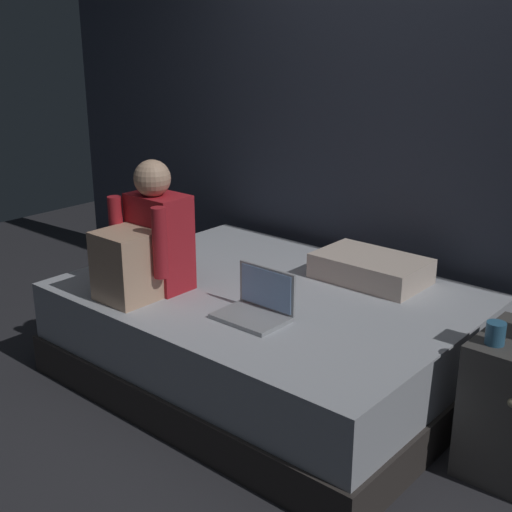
{
  "coord_description": "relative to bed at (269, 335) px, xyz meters",
  "views": [
    {
      "loc": [
        1.82,
        -2.15,
        1.75
      ],
      "look_at": [
        -0.11,
        0.1,
        0.74
      ],
      "focal_mm": 47.7,
      "sensor_mm": 36.0,
      "label": 1
    }
  ],
  "objects": [
    {
      "name": "ground_plane",
      "position": [
        0.2,
        -0.3,
        -0.24
      ],
      "size": [
        8.0,
        8.0,
        0.0
      ],
      "primitive_type": "plane",
      "color": "#2D2D33"
    },
    {
      "name": "mug",
      "position": [
        1.17,
        -0.05,
        0.39
      ],
      "size": [
        0.08,
        0.08,
        0.09
      ],
      "primitive_type": "cylinder",
      "color": "teal",
      "rests_on": "nightstand"
    },
    {
      "name": "bed",
      "position": [
        0.0,
        0.0,
        0.0
      ],
      "size": [
        2.0,
        1.5,
        0.49
      ],
      "color": "#332D2B",
      "rests_on": "ground_plane"
    },
    {
      "name": "person_sitting",
      "position": [
        -0.44,
        -0.41,
        0.5
      ],
      "size": [
        0.39,
        0.44,
        0.66
      ],
      "color": "#B21E28",
      "rests_on": "bed"
    },
    {
      "name": "laptop",
      "position": [
        0.17,
        -0.29,
        0.3
      ],
      "size": [
        0.32,
        0.23,
        0.22
      ],
      "color": "#9EA0A5",
      "rests_on": "bed"
    },
    {
      "name": "pillow",
      "position": [
        0.31,
        0.45,
        0.31
      ],
      "size": [
        0.56,
        0.36,
        0.13
      ],
      "primitive_type": "cube",
      "color": "beige",
      "rests_on": "bed"
    },
    {
      "name": "wall_back",
      "position": [
        0.2,
        0.9,
        1.11
      ],
      "size": [
        5.6,
        0.1,
        2.7
      ],
      "primitive_type": "cube",
      "color": "#383D4C",
      "rests_on": "ground_plane"
    }
  ]
}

